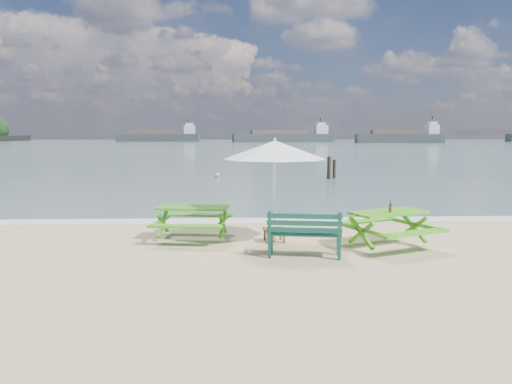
{
  "coord_description": "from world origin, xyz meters",
  "views": [
    {
      "loc": [
        -0.88,
        -9.08,
        2.44
      ],
      "look_at": [
        -0.37,
        3.0,
        1.0
      ],
      "focal_mm": 35.0,
      "sensor_mm": 36.0,
      "label": 1
    }
  ],
  "objects_px": {
    "picnic_table_right": "(388,230)",
    "beer_bottle": "(390,208)",
    "park_bench": "(304,243)",
    "side_table": "(274,235)",
    "picnic_table_left": "(193,223)",
    "swimmer": "(217,188)",
    "patio_umbrella": "(275,150)"
  },
  "relations": [
    {
      "from": "picnic_table_left",
      "to": "park_bench",
      "type": "bearing_deg",
      "value": -35.85
    },
    {
      "from": "picnic_table_right",
      "to": "swimmer",
      "type": "relative_size",
      "value": 1.43
    },
    {
      "from": "picnic_table_right",
      "to": "patio_umbrella",
      "type": "bearing_deg",
      "value": 164.58
    },
    {
      "from": "side_table",
      "to": "park_bench",
      "type": "bearing_deg",
      "value": -70.09
    },
    {
      "from": "patio_umbrella",
      "to": "park_bench",
      "type": "bearing_deg",
      "value": -70.09
    },
    {
      "from": "park_bench",
      "to": "side_table",
      "type": "relative_size",
      "value": 2.95
    },
    {
      "from": "picnic_table_left",
      "to": "patio_umbrella",
      "type": "bearing_deg",
      "value": -10.35
    },
    {
      "from": "picnic_table_left",
      "to": "swimmer",
      "type": "relative_size",
      "value": 1.22
    },
    {
      "from": "beer_bottle",
      "to": "picnic_table_left",
      "type": "bearing_deg",
      "value": 165.25
    },
    {
      "from": "side_table",
      "to": "beer_bottle",
      "type": "bearing_deg",
      "value": -18.07
    },
    {
      "from": "park_bench",
      "to": "beer_bottle",
      "type": "distance_m",
      "value": 2.06
    },
    {
      "from": "picnic_table_right",
      "to": "patio_umbrella",
      "type": "distance_m",
      "value": 3.0
    },
    {
      "from": "picnic_table_right",
      "to": "beer_bottle",
      "type": "xyz_separation_m",
      "value": [
        -0.01,
        -0.12,
        0.49
      ]
    },
    {
      "from": "side_table",
      "to": "picnic_table_left",
      "type": "bearing_deg",
      "value": 169.65
    },
    {
      "from": "patio_umbrella",
      "to": "swimmer",
      "type": "relative_size",
      "value": 1.57
    },
    {
      "from": "park_bench",
      "to": "picnic_table_left",
      "type": "bearing_deg",
      "value": 144.15
    },
    {
      "from": "picnic_table_left",
      "to": "picnic_table_right",
      "type": "xyz_separation_m",
      "value": [
        4.24,
        -1.0,
        0.01
      ]
    },
    {
      "from": "swimmer",
      "to": "patio_umbrella",
      "type": "bearing_deg",
      "value": -83.51
    },
    {
      "from": "picnic_table_right",
      "to": "park_bench",
      "type": "height_order",
      "value": "park_bench"
    },
    {
      "from": "picnic_table_right",
      "to": "side_table",
      "type": "distance_m",
      "value": 2.49
    },
    {
      "from": "side_table",
      "to": "swimmer",
      "type": "distance_m",
      "value": 16.35
    },
    {
      "from": "picnic_table_right",
      "to": "beer_bottle",
      "type": "relative_size",
      "value": 9.32
    },
    {
      "from": "picnic_table_left",
      "to": "swimmer",
      "type": "xyz_separation_m",
      "value": [
        0.01,
        15.89,
        -0.93
      ]
    },
    {
      "from": "swimmer",
      "to": "beer_bottle",
      "type": "bearing_deg",
      "value": -76.05
    },
    {
      "from": "picnic_table_left",
      "to": "beer_bottle",
      "type": "relative_size",
      "value": 7.96
    },
    {
      "from": "beer_bottle",
      "to": "picnic_table_right",
      "type": "bearing_deg",
      "value": 84.91
    },
    {
      "from": "patio_umbrella",
      "to": "beer_bottle",
      "type": "xyz_separation_m",
      "value": [
        2.38,
        -0.78,
        -1.2
      ]
    },
    {
      "from": "park_bench",
      "to": "patio_umbrella",
      "type": "xyz_separation_m",
      "value": [
        -0.49,
        1.36,
        1.79
      ]
    },
    {
      "from": "side_table",
      "to": "beer_bottle",
      "type": "xyz_separation_m",
      "value": [
        2.38,
        -0.78,
        0.71
      ]
    },
    {
      "from": "picnic_table_left",
      "to": "side_table",
      "type": "distance_m",
      "value": 1.9
    },
    {
      "from": "picnic_table_left",
      "to": "patio_umbrella",
      "type": "distance_m",
      "value": 2.53
    },
    {
      "from": "picnic_table_left",
      "to": "picnic_table_right",
      "type": "distance_m",
      "value": 4.36
    }
  ]
}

